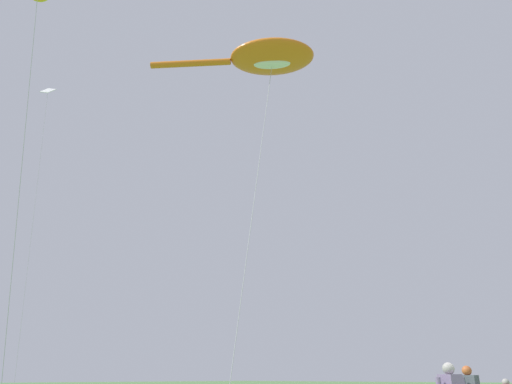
{
  "coord_description": "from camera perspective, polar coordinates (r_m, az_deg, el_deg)",
  "views": [
    {
      "loc": [
        -10.07,
        -2.52,
        1.41
      ],
      "look_at": [
        1.99,
        8.52,
        7.72
      ],
      "focal_mm": 33.8,
      "sensor_mm": 36.0,
      "label": 1
    }
  ],
  "objects": [
    {
      "name": "big_show_kite",
      "position": [
        26.79,
        1.53,
        15.59
      ],
      "size": [
        7.58,
        8.0,
        17.93
      ],
      "rotation": [
        0.0,
        0.0,
        -0.91
      ],
      "color": "orange",
      "rests_on": "ground"
    },
    {
      "name": "small_kite_bird_shape",
      "position": [
        40.64,
        -23.61,
        9.03
      ],
      "size": [
        0.97,
        4.39,
        22.82
      ],
      "rotation": [
        0.0,
        0.0,
        -3.08
      ],
      "color": "white",
      "rests_on": "ground"
    }
  ]
}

